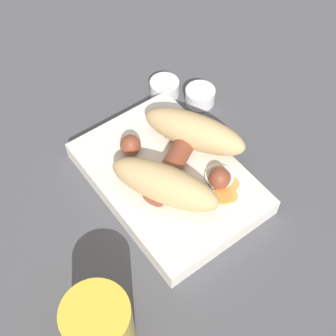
% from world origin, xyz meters
% --- Properties ---
extents(ground_plane, '(3.00, 3.00, 0.00)m').
position_xyz_m(ground_plane, '(0.00, 0.00, 0.00)').
color(ground_plane, '#4C4C51').
extents(food_tray, '(0.27, 0.19, 0.03)m').
position_xyz_m(food_tray, '(0.00, 0.00, 0.01)').
color(food_tray, silver).
rests_on(food_tray, ground_plane).
extents(bread_roll, '(0.21, 0.21, 0.05)m').
position_xyz_m(bread_roll, '(0.00, 0.02, 0.06)').
color(bread_roll, tan).
rests_on(bread_roll, food_tray).
extents(sausage, '(0.15, 0.14, 0.03)m').
position_xyz_m(sausage, '(-0.00, 0.01, 0.05)').
color(sausage, brown).
rests_on(sausage, food_tray).
extents(pickled_veggies, '(0.07, 0.06, 0.01)m').
position_xyz_m(pickled_veggies, '(0.06, 0.05, 0.03)').
color(pickled_veggies, '#F99E4C').
rests_on(pickled_veggies, food_tray).
extents(condiment_cup_near, '(0.05, 0.05, 0.03)m').
position_xyz_m(condiment_cup_near, '(-0.10, 0.14, 0.01)').
color(condiment_cup_near, white).
rests_on(condiment_cup_near, ground_plane).
extents(condiment_cup_far, '(0.05, 0.05, 0.03)m').
position_xyz_m(condiment_cup_far, '(-0.15, 0.11, 0.01)').
color(condiment_cup_far, white).
rests_on(condiment_cup_far, ground_plane).
extents(drink_glass, '(0.08, 0.08, 0.09)m').
position_xyz_m(drink_glass, '(0.13, -0.20, 0.05)').
color(drink_glass, gold).
rests_on(drink_glass, ground_plane).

